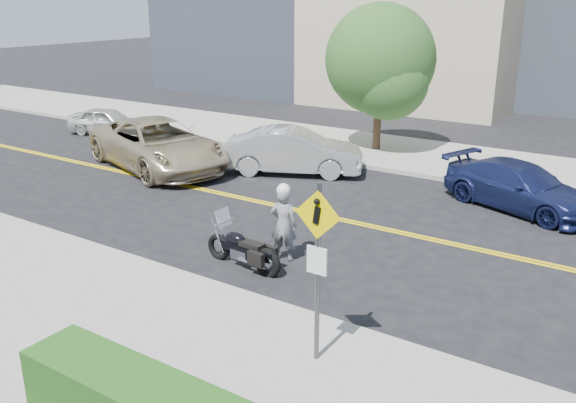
{
  "coord_description": "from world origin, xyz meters",
  "views": [
    {
      "loc": [
        8.57,
        -13.76,
        5.77
      ],
      "look_at": [
        1.12,
        -2.47,
        1.2
      ],
      "focal_mm": 38.0,
      "sensor_mm": 36.0,
      "label": 1
    }
  ],
  "objects_px": {
    "motorcyclist": "(284,222)",
    "parked_car_silver": "(293,151)",
    "motorcycle": "(243,241)",
    "suv": "(158,145)",
    "pedestrian_sign": "(318,257)",
    "parked_car_white": "(107,121)",
    "parked_car_blue": "(520,187)"
  },
  "relations": [
    {
      "from": "motorcyclist",
      "to": "parked_car_silver",
      "type": "relative_size",
      "value": 0.39
    },
    {
      "from": "motorcycle",
      "to": "parked_car_silver",
      "type": "relative_size",
      "value": 0.44
    },
    {
      "from": "suv",
      "to": "parked_car_silver",
      "type": "relative_size",
      "value": 1.32
    },
    {
      "from": "pedestrian_sign",
      "to": "parked_car_white",
      "type": "relative_size",
      "value": 0.87
    },
    {
      "from": "motorcyclist",
      "to": "parked_car_white",
      "type": "bearing_deg",
      "value": -40.8
    },
    {
      "from": "pedestrian_sign",
      "to": "motorcycle",
      "type": "height_order",
      "value": "pedestrian_sign"
    },
    {
      "from": "motorcycle",
      "to": "parked_car_white",
      "type": "bearing_deg",
      "value": 154.52
    },
    {
      "from": "motorcycle",
      "to": "parked_car_white",
      "type": "xyz_separation_m",
      "value": [
        -13.4,
        7.76,
        -0.03
      ]
    },
    {
      "from": "parked_car_silver",
      "to": "parked_car_blue",
      "type": "bearing_deg",
      "value": -111.36
    },
    {
      "from": "motorcyclist",
      "to": "parked_car_white",
      "type": "relative_size",
      "value": 0.53
    },
    {
      "from": "parked_car_white",
      "to": "parked_car_silver",
      "type": "bearing_deg",
      "value": -112.15
    },
    {
      "from": "pedestrian_sign",
      "to": "motorcyclist",
      "type": "relative_size",
      "value": 1.63
    },
    {
      "from": "pedestrian_sign",
      "to": "motorcycle",
      "type": "distance_m",
      "value": 4.35
    },
    {
      "from": "parked_car_blue",
      "to": "motorcycle",
      "type": "bearing_deg",
      "value": 171.58
    },
    {
      "from": "parked_car_silver",
      "to": "parked_car_blue",
      "type": "xyz_separation_m",
      "value": [
        7.38,
        0.42,
        -0.11
      ]
    },
    {
      "from": "pedestrian_sign",
      "to": "parked_car_blue",
      "type": "bearing_deg",
      "value": 85.44
    },
    {
      "from": "parked_car_white",
      "to": "motorcycle",
      "type": "bearing_deg",
      "value": -138.27
    },
    {
      "from": "suv",
      "to": "motorcyclist",
      "type": "bearing_deg",
      "value": -99.23
    },
    {
      "from": "suv",
      "to": "parked_car_silver",
      "type": "height_order",
      "value": "suv"
    },
    {
      "from": "motorcycle",
      "to": "parked_car_silver",
      "type": "distance_m",
      "value": 7.77
    },
    {
      "from": "parked_car_white",
      "to": "parked_car_silver",
      "type": "distance_m",
      "value": 10.19
    },
    {
      "from": "motorcycle",
      "to": "parked_car_blue",
      "type": "relative_size",
      "value": 0.45
    },
    {
      "from": "parked_car_white",
      "to": "parked_car_blue",
      "type": "bearing_deg",
      "value": -109.12
    },
    {
      "from": "suv",
      "to": "pedestrian_sign",
      "type": "bearing_deg",
      "value": -106.3
    },
    {
      "from": "parked_car_blue",
      "to": "suv",
      "type": "bearing_deg",
      "value": 122.81
    },
    {
      "from": "pedestrian_sign",
      "to": "suv",
      "type": "bearing_deg",
      "value": 145.79
    },
    {
      "from": "motorcyclist",
      "to": "motorcycle",
      "type": "height_order",
      "value": "motorcyclist"
    },
    {
      "from": "motorcycle",
      "to": "suv",
      "type": "relative_size",
      "value": 0.33
    },
    {
      "from": "parked_car_silver",
      "to": "motorcyclist",
      "type": "bearing_deg",
      "value": -173.43
    },
    {
      "from": "parked_car_silver",
      "to": "suv",
      "type": "bearing_deg",
      "value": 91.73
    },
    {
      "from": "suv",
      "to": "parked_car_white",
      "type": "distance_m",
      "value": 6.54
    },
    {
      "from": "motorcyclist",
      "to": "parked_car_blue",
      "type": "distance_m",
      "value": 7.57
    }
  ]
}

